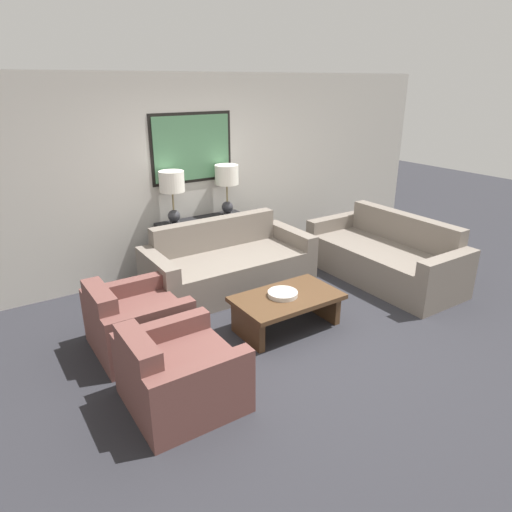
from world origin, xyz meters
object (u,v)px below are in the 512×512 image
table_lamp_right (227,180)px  couch_by_back_wall (229,267)px  couch_by_side (385,258)px  table_lamp_left (172,187)px  armchair_near_back_wall (136,323)px  armchair_near_camera (179,375)px  console_table (203,245)px  coffee_table (287,304)px  decorative_bowl (283,294)px

table_lamp_right → couch_by_back_wall: size_ratio=0.33×
couch_by_side → couch_by_back_wall: bearing=154.9°
table_lamp_left → armchair_near_back_wall: 2.05m
couch_by_side → armchair_near_back_wall: couch_by_side is taller
table_lamp_left → armchair_near_camera: table_lamp_left is taller
couch_by_back_wall → armchair_near_back_wall: size_ratio=2.39×
console_table → coffee_table: 1.95m
armchair_near_camera → armchair_near_back_wall: bearing=90.0°
decorative_bowl → table_lamp_right: bearing=77.1°
couch_by_back_wall → table_lamp_right: bearing=60.1°
couch_by_back_wall → decorative_bowl: bearing=-91.6°
console_table → table_lamp_right: table_lamp_right is taller
table_lamp_left → table_lamp_right: bearing=0.0°
table_lamp_left → couch_by_back_wall: bearing=-60.1°
console_table → coffee_table: bearing=-89.8°
table_lamp_right → armchair_near_back_wall: size_ratio=0.79×
table_lamp_right → decorative_bowl: 2.15m
table_lamp_left → couch_by_side: (2.33, -1.61, -0.96)m
table_lamp_left → armchair_near_camera: 2.87m
decorative_bowl → armchair_near_camera: 1.56m
decorative_bowl → armchair_near_back_wall: bearing=161.5°
console_table → table_lamp_left: 0.97m
coffee_table → table_lamp_right: bearing=78.4°
table_lamp_left → armchair_near_back_wall: bearing=-127.2°
table_lamp_left → console_table: bearing=-0.0°
table_lamp_right → armchair_near_camera: bearing=-127.7°
coffee_table → decorative_bowl: (-0.04, 0.02, 0.13)m
table_lamp_left → decorative_bowl: size_ratio=2.17×
table_lamp_right → armchair_near_camera: table_lamp_right is taller
table_lamp_right → couch_by_side: 2.41m
table_lamp_left → decorative_bowl: 2.14m
table_lamp_left → coffee_table: bearing=-78.0°
coffee_table → console_table: bearing=90.2°
table_lamp_left → couch_by_back_wall: 1.26m
couch_by_back_wall → table_lamp_left: bearing=119.9°
table_lamp_left → couch_by_side: bearing=-34.6°
decorative_bowl → console_table: bearing=89.0°
coffee_table → decorative_bowl: 0.13m
console_table → couch_by_back_wall: 0.71m
console_table → armchair_near_camera: size_ratio=1.42×
console_table → decorative_bowl: bearing=-91.0°
table_lamp_left → couch_by_side: size_ratio=0.33×
decorative_bowl → table_lamp_left: bearing=101.0°
couch_by_side → coffee_table: (-1.92, -0.34, -0.01)m
table_lamp_right → armchair_near_back_wall: table_lamp_right is taller
coffee_table → couch_by_back_wall: bearing=90.3°
table_lamp_left → decorative_bowl: bearing=-79.0°
decorative_bowl → armchair_near_back_wall: armchair_near_back_wall is taller
coffee_table → armchair_near_camera: 1.59m
console_table → table_lamp_left: (-0.41, 0.00, 0.88)m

